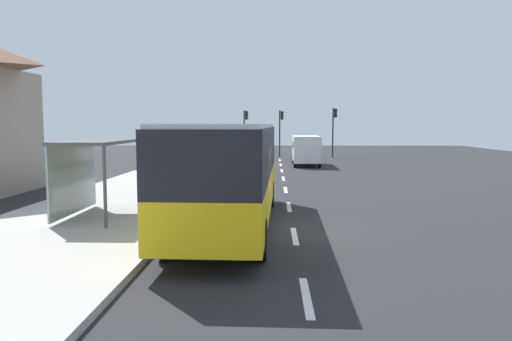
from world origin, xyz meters
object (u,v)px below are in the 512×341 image
(recycling_bin_red, at_px, (163,198))
(traffic_light_far_side, at_px, (245,126))
(bus, at_px, (230,168))
(traffic_light_median, at_px, (281,126))
(traffic_light_near_side, at_px, (334,124))
(bus_shelter, at_px, (89,158))
(white_van, at_px, (306,148))
(recycling_bin_blue, at_px, (167,195))
(sedan_near, at_px, (303,151))

(recycling_bin_red, relative_size, traffic_light_far_side, 0.21)
(bus, bearing_deg, traffic_light_median, 86.46)
(traffic_light_near_side, bearing_deg, traffic_light_far_side, 174.68)
(bus, relative_size, traffic_light_median, 2.41)
(bus, xyz_separation_m, bus_shelter, (-4.70, 0.79, 0.25))
(white_van, bearing_deg, traffic_light_median, 99.29)
(white_van, distance_m, bus_shelter, 24.08)
(recycling_bin_red, height_order, bus_shelter, bus_shelter)
(recycling_bin_red, height_order, recycling_bin_blue, same)
(sedan_near, xyz_separation_m, traffic_light_far_side, (-5.39, 4.43, 2.28))
(traffic_light_far_side, bearing_deg, traffic_light_near_side, -5.32)
(recycling_bin_red, xyz_separation_m, traffic_light_median, (4.60, 32.52, 2.41))
(recycling_bin_red, bearing_deg, sedan_near, 76.61)
(bus, distance_m, traffic_light_far_side, 33.49)
(bus, height_order, recycling_bin_red, bus)
(white_van, bearing_deg, traffic_light_near_side, 70.59)
(bus, height_order, traffic_light_far_side, traffic_light_far_side)
(recycling_bin_red, xyz_separation_m, bus_shelter, (-2.21, -0.92, 1.44))
(recycling_bin_red, relative_size, bus_shelter, 0.24)
(recycling_bin_red, bearing_deg, bus_shelter, -157.41)
(recycling_bin_blue, bearing_deg, bus, -44.14)
(white_van, relative_size, bus_shelter, 1.31)
(sedan_near, distance_m, bus_shelter, 29.56)
(white_van, distance_m, sedan_near, 5.77)
(traffic_light_near_side, bearing_deg, bus, -102.46)
(white_van, xyz_separation_m, traffic_light_far_side, (-5.30, 10.17, 1.72))
(traffic_light_near_side, distance_m, traffic_light_far_side, 8.64)
(sedan_near, xyz_separation_m, bus_shelter, (-8.71, -28.22, 1.31))
(white_van, relative_size, traffic_light_far_side, 1.14)
(recycling_bin_red, xyz_separation_m, recycling_bin_blue, (0.00, 0.70, 0.00))
(recycling_bin_blue, height_order, bus_shelter, bus_shelter)
(bus_shelter, bearing_deg, white_van, 69.03)
(recycling_bin_red, bearing_deg, traffic_light_near_side, 72.58)
(white_van, bearing_deg, bus_shelter, -110.97)
(recycling_bin_red, distance_m, bus_shelter, 2.80)
(recycling_bin_red, bearing_deg, white_van, 73.46)
(recycling_bin_blue, distance_m, traffic_light_near_side, 31.84)
(recycling_bin_red, distance_m, traffic_light_median, 32.93)
(recycling_bin_blue, bearing_deg, sedan_near, 76.27)
(traffic_light_near_side, bearing_deg, recycling_bin_blue, -107.80)
(traffic_light_near_side, xyz_separation_m, traffic_light_far_side, (-8.60, 0.80, -0.12))
(bus_shelter, bearing_deg, sedan_near, 72.84)
(sedan_near, bearing_deg, bus, -97.87)
(traffic_light_near_side, xyz_separation_m, traffic_light_median, (-5.10, 1.60, -0.12))
(bus_shelter, bearing_deg, recycling_bin_blue, 36.22)
(white_van, relative_size, recycling_bin_red, 5.50)
(bus, xyz_separation_m, traffic_light_far_side, (-1.38, 33.44, 1.23))
(bus, distance_m, traffic_light_near_side, 33.45)
(recycling_bin_red, bearing_deg, bus, -34.57)
(sedan_near, xyz_separation_m, traffic_light_near_side, (3.20, 3.63, 2.40))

